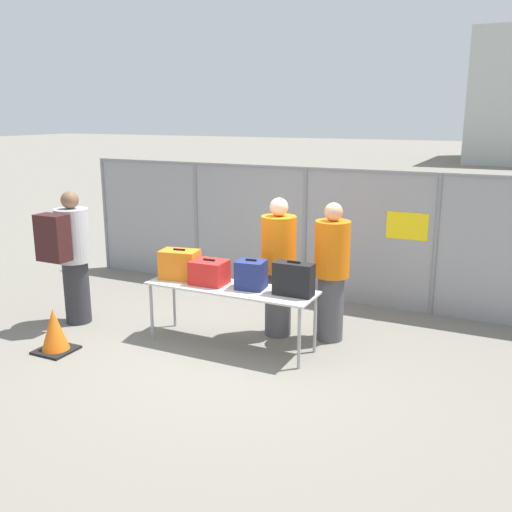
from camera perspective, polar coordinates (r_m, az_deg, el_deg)
ground_plane at (r=7.35m, az=-1.87°, el=-9.01°), size 120.00×120.00×0.00m
fence_section at (r=9.05m, az=4.97°, el=2.61°), size 8.10×0.07×2.08m
inspection_table at (r=7.14m, az=-2.55°, el=-3.56°), size 2.18×0.65×0.78m
suitcase_orange at (r=7.49m, az=-7.64°, el=-0.84°), size 0.53×0.39×0.40m
suitcase_red at (r=7.22m, az=-4.69°, el=-1.63°), size 0.45×0.36×0.33m
suitcase_navy at (r=7.00m, az=-0.49°, el=-1.88°), size 0.37×0.33×0.38m
suitcase_black at (r=6.75m, az=3.78°, el=-2.32°), size 0.48×0.21×0.42m
traveler_hooded at (r=8.22m, az=-18.07°, el=0.31°), size 0.46×0.72×1.86m
security_worker_near at (r=7.44m, az=2.25°, el=-0.96°), size 0.46×0.46×1.84m
security_worker_far at (r=7.34m, az=7.57°, el=-1.44°), size 0.45×0.45×1.81m
utility_trailer at (r=10.95m, az=17.88°, el=0.37°), size 3.66×2.23×0.73m
traffic_cone at (r=7.54m, az=-19.51°, el=-7.15°), size 0.45×0.45×0.56m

